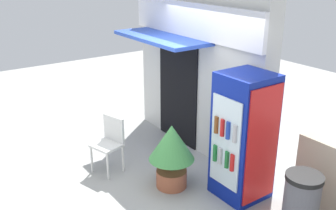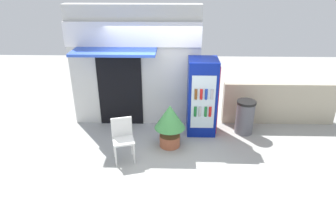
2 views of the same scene
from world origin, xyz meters
name	(u,v)px [view 2 (image 2 of 2)]	position (x,y,z in m)	size (l,w,h in m)	color
ground	(158,152)	(0.00, 0.00, 0.00)	(16.00, 16.00, 0.00)	#A3A39E
storefront_building	(134,66)	(-0.64, 1.45, 1.52)	(3.16, 1.08, 2.95)	silver
drink_cooler	(202,97)	(1.00, 0.95, 0.91)	(0.69, 0.73, 1.83)	navy
plastic_chair	(123,136)	(-0.71, -0.25, 0.54)	(0.52, 0.49, 0.91)	silver
potted_plant_near_shop	(170,121)	(0.25, 0.26, 0.62)	(0.68, 0.68, 1.00)	#AD5B3D
trash_bin	(245,117)	(2.05, 0.92, 0.42)	(0.45, 0.45, 0.83)	#595960
stone_boundary_wall	(279,103)	(3.02, 1.48, 0.54)	(2.85, 0.22, 1.08)	#B7AD93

